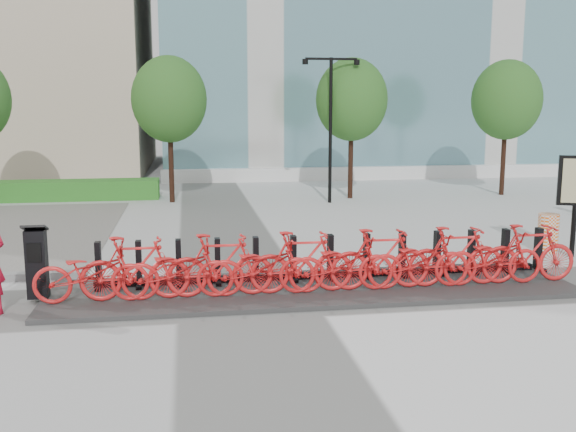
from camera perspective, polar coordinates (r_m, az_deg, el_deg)
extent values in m
plane|color=silver|center=(11.44, -3.80, -7.33)|extent=(120.00, 120.00, 0.00)
cube|color=#2C7527|center=(24.61, -18.39, 2.21)|extent=(6.00, 1.20, 0.70)
cylinder|color=black|center=(22.98, -10.36, 4.93)|extent=(0.18, 0.18, 3.00)
ellipsoid|color=#296B29|center=(22.91, -10.52, 10.17)|extent=(2.60, 2.60, 2.99)
cylinder|color=black|center=(23.73, 5.59, 5.19)|extent=(0.18, 0.18, 3.00)
ellipsoid|color=#296B29|center=(23.66, 5.68, 10.26)|extent=(2.60, 2.60, 2.99)
cylinder|color=black|center=(25.90, 18.60, 5.10)|extent=(0.18, 0.18, 3.00)
ellipsoid|color=#296B29|center=(25.84, 18.85, 9.75)|extent=(2.60, 2.60, 2.99)
cylinder|color=black|center=(22.47, 3.79, 7.52)|extent=(0.12, 0.12, 5.00)
cube|color=black|center=(22.42, 2.71, 13.79)|extent=(0.90, 0.08, 0.08)
cube|color=black|center=(22.62, 5.01, 13.73)|extent=(0.90, 0.08, 0.08)
cylinder|color=black|center=(22.32, 1.54, 13.55)|extent=(0.20, 0.20, 0.18)
cylinder|color=black|center=(22.72, 6.13, 13.44)|extent=(0.20, 0.20, 0.18)
cube|color=#353535|center=(11.89, 2.35, -6.44)|extent=(9.60, 2.40, 0.08)
imported|color=red|center=(11.31, -17.09, -4.87)|extent=(1.92, 0.67, 1.01)
imported|color=red|center=(11.22, -13.45, -4.53)|extent=(1.86, 0.53, 1.12)
imported|color=red|center=(11.19, -9.75, -4.73)|extent=(1.92, 0.67, 1.01)
imported|color=red|center=(11.19, -6.06, -4.35)|extent=(1.86, 0.53, 1.12)
imported|color=red|center=(11.26, -2.39, -4.50)|extent=(1.92, 0.67, 1.01)
imported|color=red|center=(11.35, 1.23, -4.10)|extent=(1.86, 0.53, 1.12)
imported|color=red|center=(11.51, 4.77, -4.22)|extent=(1.92, 0.67, 1.01)
imported|color=red|center=(11.69, 8.21, -3.79)|extent=(1.86, 0.53, 1.12)
imported|color=red|center=(11.93, 11.52, -3.88)|extent=(1.92, 0.67, 1.01)
imported|color=red|center=(12.19, 14.70, -3.46)|extent=(1.86, 0.53, 1.12)
imported|color=red|center=(12.50, 17.72, -3.53)|extent=(1.92, 0.67, 1.01)
imported|color=red|center=(12.83, 20.62, -3.11)|extent=(1.86, 0.53, 1.12)
cube|color=black|center=(11.86, -21.42, -4.00)|extent=(0.33, 0.29, 1.19)
cube|color=black|center=(11.74, -21.61, -0.99)|extent=(0.40, 0.34, 0.15)
cube|color=black|center=(11.67, -21.65, -3.06)|extent=(0.24, 0.02, 0.33)
cylinder|color=#FF6409|center=(16.07, 22.11, -1.41)|extent=(0.54, 0.54, 0.90)
cylinder|color=black|center=(15.67, 24.18, 1.06)|extent=(0.11, 0.11, 2.45)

